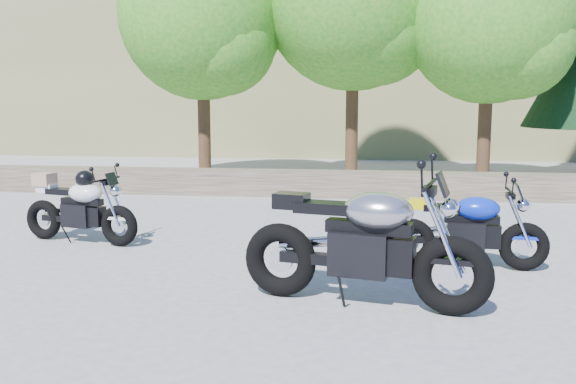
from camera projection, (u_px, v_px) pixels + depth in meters
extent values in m
plane|color=slate|center=(259.00, 270.00, 7.25)|extent=(90.00, 90.00, 0.00)
cube|color=#493E31|center=(307.00, 183.00, 12.61)|extent=(22.00, 0.55, 0.50)
cylinder|color=#382314|center=(204.00, 116.00, 14.40)|extent=(0.28, 0.28, 3.02)
sphere|color=#217B1B|center=(202.00, 12.00, 14.07)|extent=(3.67, 3.67, 3.67)
sphere|color=#217B1B|center=(222.00, 41.00, 13.81)|extent=(2.38, 2.38, 2.38)
cylinder|color=#382314|center=(352.00, 108.00, 14.36)|extent=(0.28, 0.28, 3.36)
sphere|color=#217B1B|center=(376.00, 24.00, 13.73)|extent=(2.64, 2.64, 2.64)
cylinder|color=#382314|center=(485.00, 120.00, 13.45)|extent=(0.28, 0.28, 2.91)
sphere|color=#217B1B|center=(490.00, 13.00, 13.13)|extent=(3.54, 3.54, 3.54)
sphere|color=#217B1B|center=(517.00, 43.00, 12.86)|extent=(2.29, 2.29, 2.29)
torus|color=black|center=(452.00, 276.00, 5.71)|extent=(0.75, 0.34, 0.73)
torus|color=black|center=(280.00, 260.00, 6.27)|extent=(0.75, 0.34, 0.73)
cylinder|color=silver|center=(452.00, 276.00, 5.71)|extent=(0.25, 0.10, 0.25)
cylinder|color=silver|center=(280.00, 260.00, 6.27)|extent=(0.25, 0.10, 0.25)
cube|color=black|center=(360.00, 253.00, 5.97)|extent=(0.61, 0.46, 0.41)
cube|color=black|center=(369.00, 227.00, 5.91)|extent=(0.82, 0.36, 0.11)
ellipsoid|color=#A7A7AC|center=(378.00, 211.00, 5.86)|extent=(0.74, 0.58, 0.35)
cube|color=black|center=(326.00, 207.00, 6.03)|extent=(0.61, 0.37, 0.10)
cube|color=black|center=(291.00, 201.00, 6.14)|extent=(0.36, 0.29, 0.15)
cylinder|color=black|center=(429.00, 185.00, 5.66)|extent=(0.20, 0.74, 0.04)
sphere|color=silver|center=(450.00, 207.00, 5.63)|extent=(0.21, 0.21, 0.21)
torus|color=black|center=(119.00, 226.00, 8.37)|extent=(0.56, 0.26, 0.54)
torus|color=black|center=(44.00, 220.00, 8.79)|extent=(0.56, 0.26, 0.54)
cylinder|color=silver|center=(119.00, 226.00, 8.37)|extent=(0.19, 0.08, 0.19)
cylinder|color=silver|center=(44.00, 220.00, 8.79)|extent=(0.19, 0.08, 0.19)
cube|color=black|center=(79.00, 215.00, 8.57)|extent=(0.46, 0.34, 0.31)
cube|color=black|center=(82.00, 201.00, 8.52)|extent=(0.61, 0.27, 0.09)
ellipsoid|color=silver|center=(85.00, 193.00, 8.49)|extent=(0.55, 0.43, 0.26)
cube|color=black|center=(62.00, 191.00, 8.61)|extent=(0.46, 0.28, 0.08)
cube|color=silver|center=(47.00, 188.00, 8.70)|extent=(0.27, 0.22, 0.11)
cylinder|color=black|center=(106.00, 179.00, 8.34)|extent=(0.15, 0.55, 0.03)
sphere|color=silver|center=(116.00, 191.00, 8.31)|extent=(0.15, 0.15, 0.15)
ellipsoid|color=black|center=(85.00, 179.00, 8.46)|extent=(0.29, 0.30, 0.23)
cube|color=#947256|center=(44.00, 179.00, 8.69)|extent=(0.30, 0.27, 0.17)
torus|color=black|center=(524.00, 247.00, 7.19)|extent=(0.56, 0.17, 0.56)
torus|color=black|center=(411.00, 242.00, 7.42)|extent=(0.56, 0.17, 0.56)
cylinder|color=silver|center=(524.00, 247.00, 7.19)|extent=(0.19, 0.05, 0.19)
cylinder|color=silver|center=(411.00, 242.00, 7.42)|extent=(0.19, 0.05, 0.19)
cube|color=black|center=(465.00, 235.00, 7.29)|extent=(0.43, 0.28, 0.31)
cube|color=black|center=(472.00, 219.00, 7.25)|extent=(0.61, 0.17, 0.09)
ellipsoid|color=#0C26BA|center=(478.00, 209.00, 7.22)|extent=(0.52, 0.37, 0.26)
cube|color=black|center=(443.00, 207.00, 7.29)|extent=(0.44, 0.22, 0.08)
cube|color=yellow|center=(420.00, 204.00, 7.34)|extent=(0.25, 0.19, 0.11)
cylinder|color=black|center=(511.00, 192.00, 7.13)|extent=(0.06, 0.57, 0.03)
sphere|color=silver|center=(523.00, 205.00, 7.13)|extent=(0.16, 0.16, 0.16)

